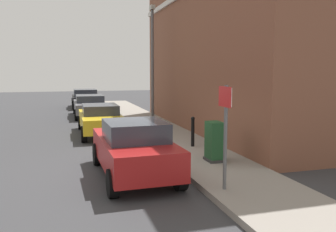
{
  "coord_description": "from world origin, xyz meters",
  "views": [
    {
      "loc": [
        -2.01,
        -10.13,
        2.75
      ],
      "look_at": [
        1.42,
        1.59,
        1.2
      ],
      "focal_mm": 38.05,
      "sensor_mm": 36.0,
      "label": 1
    }
  ],
  "objects_px": {
    "car_grey": "(90,105)",
    "street_sign": "(225,122)",
    "bollard_near_cabinet": "(193,131)",
    "lamppost": "(153,60)",
    "car_black": "(85,98)",
    "car_red": "(134,148)",
    "car_yellow": "(100,119)",
    "utility_cabinet": "(214,143)"
  },
  "relations": [
    {
      "from": "utility_cabinet",
      "to": "street_sign",
      "type": "relative_size",
      "value": 0.5
    },
    {
      "from": "car_red",
      "to": "car_grey",
      "type": "height_order",
      "value": "car_red"
    },
    {
      "from": "car_grey",
      "to": "street_sign",
      "type": "bearing_deg",
      "value": -172.77
    },
    {
      "from": "car_red",
      "to": "car_black",
      "type": "xyz_separation_m",
      "value": [
        -0.17,
        18.49,
        -0.03
      ]
    },
    {
      "from": "bollard_near_cabinet",
      "to": "lamppost",
      "type": "bearing_deg",
      "value": 90.24
    },
    {
      "from": "street_sign",
      "to": "lamppost",
      "type": "relative_size",
      "value": 0.4
    },
    {
      "from": "car_yellow",
      "to": "bollard_near_cabinet",
      "type": "bearing_deg",
      "value": -145.91
    },
    {
      "from": "utility_cabinet",
      "to": "lamppost",
      "type": "bearing_deg",
      "value": 89.44
    },
    {
      "from": "car_yellow",
      "to": "bollard_near_cabinet",
      "type": "relative_size",
      "value": 4.15
    },
    {
      "from": "utility_cabinet",
      "to": "lamppost",
      "type": "height_order",
      "value": "lamppost"
    },
    {
      "from": "car_yellow",
      "to": "lamppost",
      "type": "distance_m",
      "value": 4.08
    },
    {
      "from": "car_red",
      "to": "car_black",
      "type": "bearing_deg",
      "value": -0.87
    },
    {
      "from": "street_sign",
      "to": "lamppost",
      "type": "bearing_deg",
      "value": 85.04
    },
    {
      "from": "bollard_near_cabinet",
      "to": "street_sign",
      "type": "bearing_deg",
      "value": -101.46
    },
    {
      "from": "car_black",
      "to": "car_red",
      "type": "bearing_deg",
      "value": -178.9
    },
    {
      "from": "car_grey",
      "to": "bollard_near_cabinet",
      "type": "relative_size",
      "value": 4.32
    },
    {
      "from": "utility_cabinet",
      "to": "bollard_near_cabinet",
      "type": "xyz_separation_m",
      "value": [
        0.1,
        2.07,
        0.02
      ]
    },
    {
      "from": "utility_cabinet",
      "to": "bollard_near_cabinet",
      "type": "relative_size",
      "value": 1.11
    },
    {
      "from": "car_grey",
      "to": "bollard_near_cabinet",
      "type": "xyz_separation_m",
      "value": [
        2.75,
        -10.56,
        0.01
      ]
    },
    {
      "from": "car_red",
      "to": "bollard_near_cabinet",
      "type": "height_order",
      "value": "car_red"
    },
    {
      "from": "utility_cabinet",
      "to": "street_sign",
      "type": "height_order",
      "value": "street_sign"
    },
    {
      "from": "car_yellow",
      "to": "lamppost",
      "type": "xyz_separation_m",
      "value": [
        2.73,
        1.55,
        2.61
      ]
    },
    {
      "from": "car_red",
      "to": "lamppost",
      "type": "height_order",
      "value": "lamppost"
    },
    {
      "from": "car_black",
      "to": "street_sign",
      "type": "height_order",
      "value": "street_sign"
    },
    {
      "from": "car_yellow",
      "to": "utility_cabinet",
      "type": "distance_m",
      "value": 6.73
    },
    {
      "from": "street_sign",
      "to": "car_grey",
      "type": "bearing_deg",
      "value": 97.03
    },
    {
      "from": "utility_cabinet",
      "to": "lamppost",
      "type": "relative_size",
      "value": 0.2
    },
    {
      "from": "car_black",
      "to": "utility_cabinet",
      "type": "height_order",
      "value": "car_black"
    },
    {
      "from": "utility_cabinet",
      "to": "lamppost",
      "type": "distance_m",
      "value": 8.17
    },
    {
      "from": "car_yellow",
      "to": "utility_cabinet",
      "type": "height_order",
      "value": "car_yellow"
    },
    {
      "from": "car_red",
      "to": "street_sign",
      "type": "height_order",
      "value": "street_sign"
    },
    {
      "from": "bollard_near_cabinet",
      "to": "lamppost",
      "type": "relative_size",
      "value": 0.18
    },
    {
      "from": "car_black",
      "to": "lamppost",
      "type": "bearing_deg",
      "value": -164.94
    },
    {
      "from": "car_grey",
      "to": "car_yellow",
      "type": "bearing_deg",
      "value": -179.84
    },
    {
      "from": "street_sign",
      "to": "lamppost",
      "type": "distance_m",
      "value": 10.27
    },
    {
      "from": "car_black",
      "to": "lamppost",
      "type": "relative_size",
      "value": 0.73
    },
    {
      "from": "car_yellow",
      "to": "car_black",
      "type": "height_order",
      "value": "car_black"
    },
    {
      "from": "car_black",
      "to": "utility_cabinet",
      "type": "relative_size",
      "value": 3.65
    },
    {
      "from": "car_black",
      "to": "utility_cabinet",
      "type": "bearing_deg",
      "value": -171.24
    },
    {
      "from": "car_red",
      "to": "utility_cabinet",
      "type": "height_order",
      "value": "car_red"
    },
    {
      "from": "car_yellow",
      "to": "car_black",
      "type": "bearing_deg",
      "value": 0.07
    },
    {
      "from": "car_yellow",
      "to": "lamppost",
      "type": "height_order",
      "value": "lamppost"
    }
  ]
}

